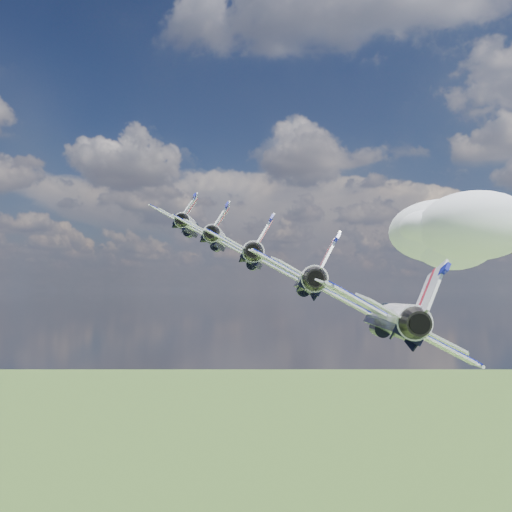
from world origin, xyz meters
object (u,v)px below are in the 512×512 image
(jet_0, at_px, (190,226))
(jet_1, at_px, (218,239))
(jet_2, at_px, (256,256))
(jet_3, at_px, (310,280))
(jet_4, at_px, (391,317))

(jet_0, relative_size, jet_1, 1.00)
(jet_0, distance_m, jet_2, 25.11)
(jet_0, bearing_deg, jet_1, -63.16)
(jet_1, xyz_separation_m, jet_3, (16.35, -18.08, -6.01))
(jet_1, distance_m, jet_3, 25.11)
(jet_0, height_order, jet_3, jet_0)
(jet_2, relative_size, jet_3, 1.00)
(jet_0, bearing_deg, jet_3, -63.16)
(jet_0, relative_size, jet_2, 1.00)
(jet_3, xyz_separation_m, jet_4, (8.18, -9.04, -3.00))
(jet_1, relative_size, jet_2, 1.00)
(jet_3, bearing_deg, jet_0, 116.84)
(jet_1, distance_m, jet_4, 37.66)
(jet_0, xyz_separation_m, jet_1, (8.18, -9.04, -3.00))
(jet_3, height_order, jet_4, jet_3)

